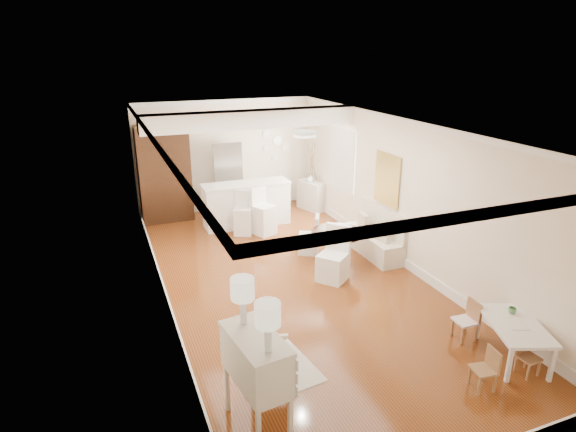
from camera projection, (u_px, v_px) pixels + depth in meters
room at (287, 170)px, 8.39m from camera, size 9.00×9.04×2.82m
secretary_bureau at (257, 383)px, 5.19m from camera, size 1.04×1.05×1.18m
gustavian_armchair at (271, 360)px, 5.75m from camera, size 0.69×0.69×0.96m
kids_table at (513, 341)px, 6.48m from camera, size 0.99×1.24×0.54m
kids_chair_a at (484, 369)px, 5.90m from camera, size 0.31×0.31×0.56m
kids_chair_b at (465, 320)px, 6.90m from camera, size 0.31×0.31×0.61m
kids_chair_c at (529, 357)px, 6.17m from camera, size 0.26×0.26×0.51m
banquette at (374, 231)px, 9.72m from camera, size 0.52×1.60×0.98m
dining_table at (337, 248)px, 9.27m from camera, size 1.17×1.17×0.69m
slip_chair_near at (333, 254)px, 8.61m from camera, size 0.69×0.68×1.00m
slip_chair_far at (309, 234)px, 9.80m from camera, size 0.53×0.53×0.81m
breakfast_counter at (247, 204)px, 11.33m from camera, size 2.05×0.65×1.03m
bar_stool_left at (243, 213)px, 10.78m from camera, size 0.52×0.52×0.98m
bar_stool_right at (264, 211)px, 10.77m from camera, size 0.56×0.56×1.07m
pantry_cabinet at (164, 174)px, 11.48m from camera, size 1.20×0.60×2.30m
fridge at (242, 177)px, 12.20m from camera, size 0.75×0.65×1.80m
sideboard at (312, 196)px, 12.46m from camera, size 0.58×0.85×0.75m
pencil_cup at (512, 310)px, 6.63m from camera, size 0.14×0.14×0.08m
branch_vase at (310, 178)px, 12.29m from camera, size 0.23×0.23×0.18m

